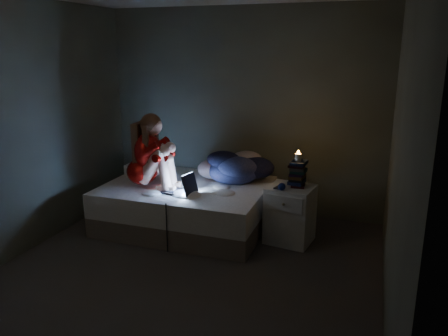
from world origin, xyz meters
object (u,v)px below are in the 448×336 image
at_px(woman, 141,150).
at_px(phone, 280,188).
at_px(laptop, 178,182).
at_px(bed, 187,205).
at_px(candle, 298,158).
at_px(nightstand, 290,214).

xyz_separation_m(woman, phone, (1.62, 0.09, -0.31)).
bearing_deg(laptop, phone, 17.92).
distance_m(bed, woman, 0.86).
height_order(laptop, candle, candle).
relative_size(woman, laptop, 2.42).
bearing_deg(bed, nightstand, -1.60).
xyz_separation_m(bed, candle, (1.31, 0.03, 0.69)).
bearing_deg(woman, candle, 5.06).
distance_m(woman, candle, 1.79).
xyz_separation_m(laptop, phone, (1.12, 0.18, -0.00)).
relative_size(woman, phone, 6.24).
bearing_deg(woman, phone, 0.34).
bearing_deg(nightstand, bed, -172.79).
height_order(woman, nightstand, woman).
bearing_deg(bed, phone, -6.31).
bearing_deg(laptop, woman, 178.76).
xyz_separation_m(bed, laptop, (0.04, -0.30, 0.39)).
relative_size(laptop, candle, 4.51).
height_order(candle, phone, candle).
distance_m(nightstand, phone, 0.35).
height_order(woman, laptop, woman).
distance_m(laptop, phone, 1.13).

